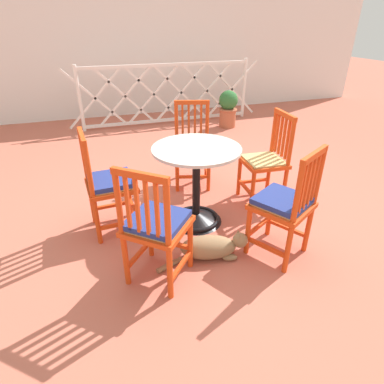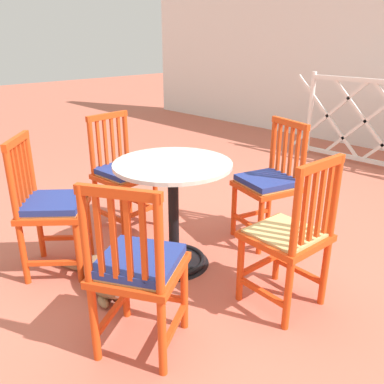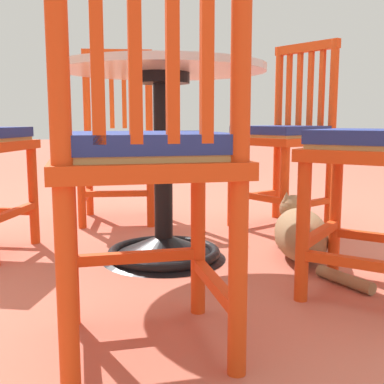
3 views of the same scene
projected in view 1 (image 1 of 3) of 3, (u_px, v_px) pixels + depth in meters
name	position (u px, v px, depth m)	size (l,w,h in m)	color
ground_plane	(206.00, 214.00, 3.12)	(24.00, 24.00, 0.00)	#BC604C
building_wall_backdrop	(130.00, 36.00, 5.83)	(10.00, 0.20, 2.80)	white
lattice_fence_panel	(168.00, 93.00, 5.60)	(3.41, 0.06, 1.05)	white
cafe_table	(196.00, 194.00, 2.89)	(0.76, 0.76, 0.73)	black
orange_chair_at_corner	(192.00, 146.00, 3.51)	(0.50, 0.50, 0.91)	#D64214
orange_chair_by_planter	(109.00, 184.00, 2.71)	(0.43, 0.43, 0.91)	#D64214
orange_chair_tucked_in	(156.00, 226.00, 2.17)	(0.56, 0.56, 0.91)	#D64214
orange_chair_near_fence	(285.00, 205.00, 2.41)	(0.55, 0.55, 0.91)	#D64214
orange_chair_facing_out	(266.00, 161.00, 3.17)	(0.42, 0.42, 0.91)	#D64214
tabby_cat	(213.00, 247.00, 2.53)	(0.75, 0.30, 0.23)	#8E704C
terracotta_planter	(228.00, 108.00, 5.50)	(0.32, 0.32, 0.62)	#B25B3D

